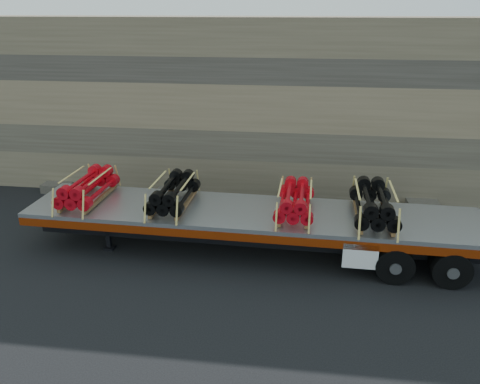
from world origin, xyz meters
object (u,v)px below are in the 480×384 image
object	(u,v)px
trailer	(251,231)
bundle_midfront	(174,194)
bundle_midrear	(295,201)
bundle_rear	(374,205)
bundle_front	(88,188)

from	to	relation	value
trailer	bundle_midfront	world-z (taller)	bundle_midfront
bundle_midrear	bundle_rear	xyz separation A→B (m)	(2.33, -0.06, 0.04)
trailer	bundle_midrear	bearing A→B (deg)	-0.00
bundle_midrear	bundle_rear	distance (m)	2.34
bundle_rear	bundle_front	bearing A→B (deg)	180.00
trailer	bundle_rear	distance (m)	3.85
trailer	bundle_front	xyz separation A→B (m)	(-5.40, 0.14, 1.13)
bundle_midfront	bundle_rear	size ratio (longest dim) A/B	0.94
bundle_front	bundle_midfront	world-z (taller)	bundle_front
bundle_midrear	bundle_rear	world-z (taller)	bundle_rear
trailer	bundle_midfront	distance (m)	2.74
trailer	bundle_rear	size ratio (longest dim) A/B	5.64
bundle_rear	bundle_midfront	bearing A→B (deg)	-180.00
bundle_midfront	bundle_midrear	bearing A→B (deg)	-0.00
bundle_midfront	bundle_rear	world-z (taller)	bundle_rear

